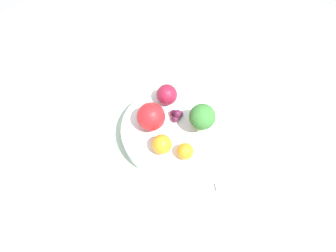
% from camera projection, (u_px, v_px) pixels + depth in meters
% --- Properties ---
extents(ground_plane, '(6.00, 6.00, 0.00)m').
position_uv_depth(ground_plane, '(168.00, 139.00, 0.77)').
color(ground_plane, gray).
extents(table_surface, '(1.20, 1.20, 0.02)m').
position_uv_depth(table_surface, '(168.00, 137.00, 0.76)').
color(table_surface, '#B2C6B2').
rests_on(table_surface, ground_plane).
extents(bowl, '(0.21, 0.21, 0.04)m').
position_uv_depth(bowl, '(168.00, 132.00, 0.74)').
color(bowl, white).
rests_on(bowl, table_surface).
extents(broccoli, '(0.06, 0.06, 0.07)m').
position_uv_depth(broccoli, '(202.00, 117.00, 0.68)').
color(broccoli, '#99C17A').
rests_on(broccoli, bowl).
extents(apple_red, '(0.06, 0.06, 0.06)m').
position_uv_depth(apple_red, '(151.00, 117.00, 0.70)').
color(apple_red, red).
rests_on(apple_red, bowl).
extents(apple_green, '(0.05, 0.05, 0.05)m').
position_uv_depth(apple_green, '(167.00, 95.00, 0.73)').
color(apple_green, maroon).
rests_on(apple_green, bowl).
extents(orange_front, '(0.04, 0.04, 0.04)m').
position_uv_depth(orange_front, '(162.00, 144.00, 0.68)').
color(orange_front, orange).
rests_on(orange_front, bowl).
extents(orange_back, '(0.04, 0.04, 0.04)m').
position_uv_depth(orange_back, '(185.00, 151.00, 0.68)').
color(orange_back, orange).
rests_on(orange_back, bowl).
extents(grape_cluster, '(0.03, 0.03, 0.03)m').
position_uv_depth(grape_cluster, '(176.00, 115.00, 0.72)').
color(grape_cluster, '#511938').
rests_on(grape_cluster, bowl).
extents(spoon, '(0.06, 0.07, 0.01)m').
position_uv_depth(spoon, '(232.00, 185.00, 0.70)').
color(spoon, silver).
rests_on(spoon, table_surface).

